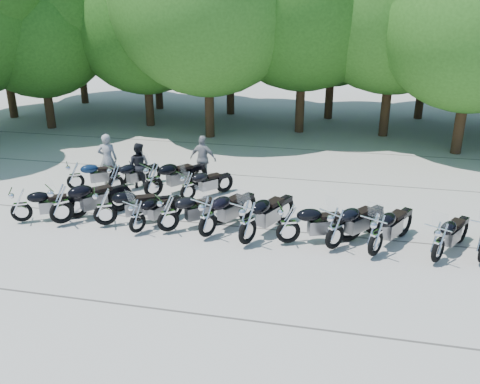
% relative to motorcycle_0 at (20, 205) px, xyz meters
% --- Properties ---
extents(ground, '(90.00, 90.00, 0.00)m').
position_rel_motorcycle_0_xyz_m(ground, '(6.40, -0.37, -0.61)').
color(ground, gray).
rests_on(ground, ground).
extents(tree_1, '(6.97, 6.97, 8.55)m').
position_rel_motorcycle_0_xyz_m(tree_1, '(-5.64, 10.86, 4.45)').
color(tree_1, '#3A2614').
rests_on(tree_1, ground).
extents(tree_2, '(7.31, 7.31, 8.97)m').
position_rel_motorcycle_0_xyz_m(tree_2, '(-0.85, 12.46, 4.70)').
color(tree_2, '#3A2614').
rests_on(tree_2, ground).
extents(tree_6, '(8.00, 8.00, 9.82)m').
position_rel_motorcycle_0_xyz_m(tree_6, '(13.96, 10.44, 5.20)').
color(tree_6, '#3A2614').
rests_on(tree_6, ground).
extents(tree_9, '(7.59, 7.59, 9.32)m').
position_rel_motorcycle_0_xyz_m(tree_9, '(-7.13, 17.21, 4.91)').
color(tree_9, '#3A2614').
rests_on(tree_9, ground).
extents(tree_10, '(7.78, 7.78, 9.55)m').
position_rel_motorcycle_0_xyz_m(tree_10, '(-1.89, 16.60, 5.05)').
color(tree_10, '#3A2614').
rests_on(tree_10, ground).
extents(tree_11, '(7.56, 7.56, 9.28)m').
position_rel_motorcycle_0_xyz_m(tree_11, '(2.64, 16.05, 4.89)').
color(tree_11, '#3A2614').
rests_on(tree_11, ground).
extents(tree_12, '(7.88, 7.88, 9.67)m').
position_rel_motorcycle_0_xyz_m(tree_12, '(8.20, 16.09, 5.12)').
color(tree_12, '#3A2614').
rests_on(tree_12, ground).
extents(tree_13, '(8.31, 8.31, 10.20)m').
position_rel_motorcycle_0_xyz_m(tree_13, '(13.09, 17.10, 5.43)').
color(tree_13, '#3A2614').
rests_on(tree_13, ground).
extents(motorcycle_0, '(2.21, 1.57, 1.22)m').
position_rel_motorcycle_0_xyz_m(motorcycle_0, '(0.00, 0.00, 0.00)').
color(motorcycle_0, black).
rests_on(motorcycle_0, ground).
extents(motorcycle_1, '(2.25, 2.43, 1.44)m').
position_rel_motorcycle_0_xyz_m(motorcycle_1, '(1.26, 0.11, 0.11)').
color(motorcycle_1, black).
rests_on(motorcycle_1, ground).
extents(motorcycle_2, '(2.44, 1.74, 1.34)m').
position_rel_motorcycle_0_xyz_m(motorcycle_2, '(2.56, 0.28, 0.06)').
color(motorcycle_2, black).
rests_on(motorcycle_2, ground).
extents(motorcycle_3, '(1.47, 2.12, 1.16)m').
position_rel_motorcycle_0_xyz_m(motorcycle_3, '(3.66, 0.03, -0.03)').
color(motorcycle_3, black).
rests_on(motorcycle_3, ground).
extents(motorcycle_4, '(2.22, 1.97, 1.29)m').
position_rel_motorcycle_0_xyz_m(motorcycle_4, '(4.50, 0.26, 0.04)').
color(motorcycle_4, black).
rests_on(motorcycle_4, ground).
extents(motorcycle_5, '(1.76, 2.50, 1.37)m').
position_rel_motorcycle_0_xyz_m(motorcycle_5, '(5.68, 0.17, 0.08)').
color(motorcycle_5, black).
rests_on(motorcycle_5, ground).
extents(motorcycle_6, '(1.80, 2.66, 1.45)m').
position_rel_motorcycle_0_xyz_m(motorcycle_6, '(6.86, -0.03, 0.12)').
color(motorcycle_6, black).
rests_on(motorcycle_6, ground).
extents(motorcycle_7, '(2.45, 1.48, 1.33)m').
position_rel_motorcycle_0_xyz_m(motorcycle_7, '(7.93, 0.25, 0.06)').
color(motorcycle_7, black).
rests_on(motorcycle_7, ground).
extents(motorcycle_8, '(2.05, 2.34, 1.36)m').
position_rel_motorcycle_0_xyz_m(motorcycle_8, '(9.17, 0.18, 0.07)').
color(motorcycle_8, black).
rests_on(motorcycle_8, ground).
extents(motorcycle_9, '(1.80, 2.46, 1.36)m').
position_rel_motorcycle_0_xyz_m(motorcycle_9, '(10.21, 0.01, 0.07)').
color(motorcycle_9, black).
rests_on(motorcycle_9, ground).
extents(motorcycle_10, '(1.70, 2.27, 1.26)m').
position_rel_motorcycle_0_xyz_m(motorcycle_10, '(11.74, 0.00, 0.02)').
color(motorcycle_10, black).
rests_on(motorcycle_10, ground).
extents(motorcycle_12, '(2.08, 1.66, 1.17)m').
position_rel_motorcycle_0_xyz_m(motorcycle_12, '(0.22, 2.79, -0.02)').
color(motorcycle_12, '#0C1D37').
rests_on(motorcycle_12, ground).
extents(motorcycle_13, '(1.70, 2.15, 1.21)m').
position_rel_motorcycle_0_xyz_m(motorcycle_13, '(1.70, 2.82, -0.01)').
color(motorcycle_13, black).
rests_on(motorcycle_13, ground).
extents(motorcycle_14, '(2.13, 2.41, 1.40)m').
position_rel_motorcycle_0_xyz_m(motorcycle_14, '(3.12, 2.68, 0.09)').
color(motorcycle_14, black).
rests_on(motorcycle_14, ground).
extents(motorcycle_15, '(1.81, 1.95, 1.15)m').
position_rel_motorcycle_0_xyz_m(motorcycle_15, '(4.32, 2.67, -0.03)').
color(motorcycle_15, black).
rests_on(motorcycle_15, ground).
extents(rider_0, '(0.76, 0.58, 1.85)m').
position_rel_motorcycle_0_xyz_m(rider_0, '(1.01, 3.75, 0.32)').
color(rider_0, gray).
rests_on(rider_0, ground).
extents(rider_1, '(0.84, 0.68, 1.62)m').
position_rel_motorcycle_0_xyz_m(rider_1, '(2.22, 3.67, 0.20)').
color(rider_1, black).
rests_on(rider_1, ground).
extents(rider_2, '(1.07, 0.57, 1.73)m').
position_rel_motorcycle_0_xyz_m(rider_2, '(4.28, 4.68, 0.26)').
color(rider_2, gray).
rests_on(rider_2, ground).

